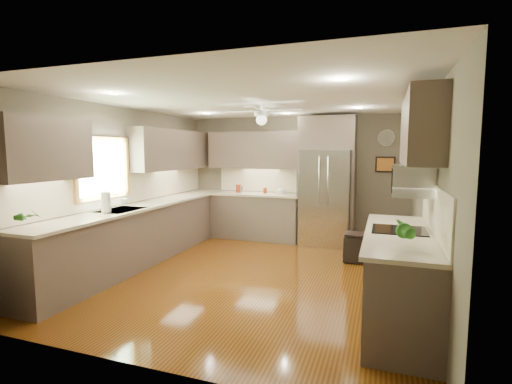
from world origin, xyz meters
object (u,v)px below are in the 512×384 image
Objects in this scene: microwave at (412,180)px; canister_b at (242,189)px; stool at (355,247)px; paper_towel at (106,203)px; bowl at (281,193)px; potted_plant_left at (29,216)px; canister_d at (265,191)px; canister_a at (239,189)px; soap_bottle at (125,201)px; refrigerator at (327,183)px; potted_plant_right at (405,230)px.

canister_b is at bearing 138.24° from microwave.
stool is 1.41× the size of paper_towel.
canister_b is 0.65× the size of bowl.
paper_towel reaches higher than stool.
canister_b is 4.26m from potted_plant_left.
canister_d is 0.34× the size of paper_towel.
potted_plant_left is at bearing -101.22° from canister_a.
canister_a is 4.26m from potted_plant_left.
canister_a is at bearing 68.89° from soap_bottle.
soap_bottle is 3.65m from refrigerator.
soap_bottle is (-1.01, -2.41, 0.02)m from canister_b.
canister_d is 0.33× the size of potted_plant_right.
paper_towel reaches higher than bowl.
microwave reaches higher than canister_d.
potted_plant_left reaches higher than canister_a.
potted_plant_right reaches higher than canister_b.
potted_plant_left is 0.87× the size of potted_plant_right.
canister_d is (0.59, -0.01, -0.02)m from canister_a.
soap_bottle reaches higher than canister_b.
canister_d is 0.63× the size of soap_bottle.
canister_a is 2.80m from stool.
potted_plant_right is 2.83m from stool.
stool is at bearing 21.73° from soap_bottle.
potted_plant_left reaches higher than canister_b.
canister_d is 0.34m from bowl.
microwave reaches higher than paper_towel.
potted_plant_left is (-1.41, -4.17, 0.08)m from canister_d.
bowl is 3.58m from microwave.
canister_b is 0.05× the size of refrigerator.
potted_plant_right is at bearing -71.28° from refrigerator.
potted_plant_left is at bearing -112.90° from bowl.
stool is at bearing 30.73° from paper_towel.
bowl is at bearing 177.29° from refrigerator.
canister_d is 3.30m from paper_towel.
soap_bottle is 0.32× the size of microwave.
potted_plant_right is at bearing -50.28° from canister_a.
microwave is (3.09, -2.76, 0.47)m from canister_b.
canister_d is at bearing 71.25° from potted_plant_left.
stool is (3.30, 3.11, -0.84)m from potted_plant_left.
canister_a is at bearing 177.96° from refrigerator.
canister_a is 4.80m from potted_plant_right.
canister_b reaches higher than canister_d.
canister_b is (0.08, -0.02, -0.01)m from canister_a.
canister_a is 0.93m from bowl.
microwave is (0.10, 0.92, 0.38)m from potted_plant_right.
canister_b is 2.73m from stool.
canister_b is 1.77m from refrigerator.
bowl is 0.94m from refrigerator.
soap_bottle is 0.90× the size of bowl.
stool is at bearing -57.52° from refrigerator.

